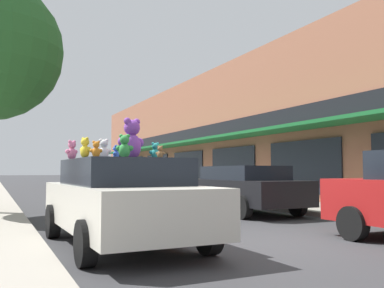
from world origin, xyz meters
TOP-DOWN VIEW (x-y plane):
  - ground_plane at (0.00, 0.00)m, footprint 260.00×260.00m
  - storefront_row at (13.95, 14.23)m, footprint 16.78×41.96m
  - plush_art_car at (-2.40, 0.59)m, footprint 2.10×4.44m
  - teddy_bear_giant at (-2.24, 0.58)m, footprint 0.54×0.38m
  - teddy_bear_teal at (-1.82, 0.57)m, footprint 0.23×0.15m
  - teddy_bear_black at (-2.13, 1.68)m, footprint 0.23×0.19m
  - teddy_bear_orange at (-2.97, 0.05)m, footprint 0.20×0.13m
  - teddy_bear_green at (-2.50, 0.12)m, footprint 0.29×0.22m
  - teddy_bear_pink at (-3.09, 1.49)m, footprint 0.27×0.22m
  - teddy_bear_blue at (-2.31, 1.32)m, footprint 0.17×0.21m
  - teddy_bear_white at (-2.57, 1.22)m, footprint 0.29×0.19m
  - teddy_bear_yellow at (-3.08, 0.32)m, footprint 0.19×0.25m
  - teddy_bear_brown at (-1.92, 0.06)m, footprint 0.15×0.14m
  - parked_car_far_center at (2.36, 4.38)m, footprint 1.94×4.44m

SIDE VIEW (x-z plane):
  - ground_plane at x=0.00m, z-range 0.00..0.00m
  - parked_car_far_center at x=2.36m, z-range 0.06..1.45m
  - plush_art_car at x=-2.40m, z-range 0.05..1.49m
  - teddy_bear_brown at x=-1.92m, z-range 1.44..1.65m
  - teddy_bear_orange at x=-2.97m, z-range 1.44..1.70m
  - teddy_bear_blue at x=-2.31m, z-range 1.44..1.72m
  - teddy_bear_teal at x=-1.82m, z-range 1.44..1.74m
  - teddy_bear_black at x=-2.13m, z-range 1.44..1.75m
  - teddy_bear_yellow at x=-3.08m, z-range 1.44..1.77m
  - teddy_bear_pink at x=-3.09m, z-range 1.44..1.80m
  - teddy_bear_white at x=-2.57m, z-range 1.44..1.82m
  - teddy_bear_green at x=-2.50m, z-range 1.44..1.82m
  - teddy_bear_giant at x=-2.24m, z-range 1.43..2.14m
  - storefront_row at x=13.95m, z-range 0.00..6.76m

